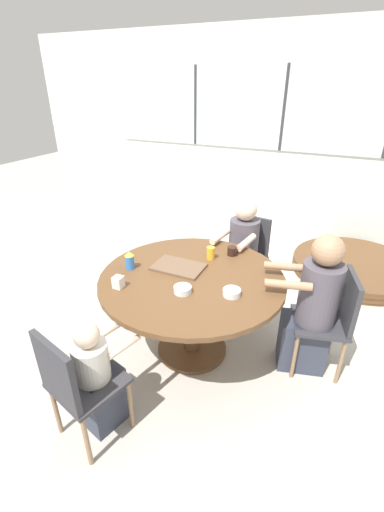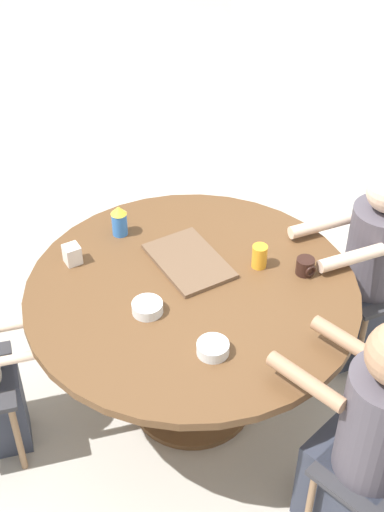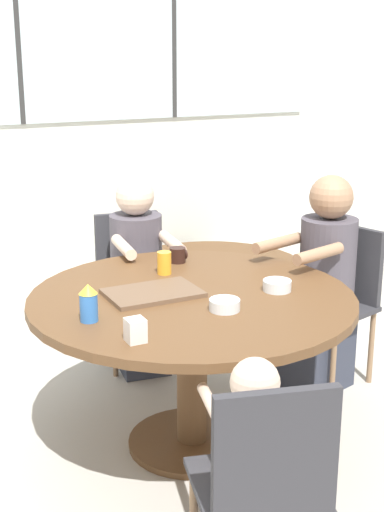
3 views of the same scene
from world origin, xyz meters
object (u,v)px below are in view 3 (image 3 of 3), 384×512
chair_for_toddler (265,481)px  person_woman_green_shirt (138,283)px  bowl_white_shallow (277,285)px  folded_table_stack (213,274)px  chair_for_man_blue_shirt (341,290)px  sippy_cup (89,302)px  person_man_blue_shirt (322,293)px  bowl_cereal (225,305)px  coffee_mug (178,255)px  milk_carton_small (135,330)px  person_toddler (250,485)px  juice_glass (164,263)px  chair_for_woman_green_shirt (131,273)px

chair_for_toddler → person_woman_green_shirt: size_ratio=0.78×
bowl_white_shallow → folded_table_stack: bearing=68.5°
chair_for_man_blue_shirt → chair_for_toddler: (-1.35, -1.35, 0.00)m
person_woman_green_shirt → sippy_cup: person_woman_green_shirt is taller
chair_for_man_blue_shirt → person_man_blue_shirt: 0.16m
chair_for_toddler → bowl_cereal: size_ratio=6.68×
chair_for_man_blue_shirt → chair_for_toddler: size_ratio=1.00×
coffee_mug → chair_for_toddler: bearing=-106.1°
coffee_mug → sippy_cup: 0.89m
chair_for_toddler → chair_for_man_blue_shirt: bearing=59.9°
coffee_mug → milk_carton_small: (-0.59, -0.86, 0.01)m
person_man_blue_shirt → person_toddler: person_man_blue_shirt is taller
chair_for_toddler → folded_table_stack: bearing=79.1°
juice_glass → milk_carton_small: 0.84m
chair_for_toddler → person_toddler: 0.20m
coffee_mug → sippy_cup: size_ratio=0.56×
person_woman_green_shirt → person_man_blue_shirt: 1.04m
chair_for_man_blue_shirt → chair_for_woman_green_shirt: bearing=33.8°
chair_for_toddler → milk_carton_small: (-0.14, 0.69, 0.27)m
chair_for_man_blue_shirt → juice_glass: size_ratio=7.89×
person_man_blue_shirt → person_toddler: (-1.15, -1.15, -0.15)m
chair_for_toddler → bowl_cereal: bearing=84.0°
person_woman_green_shirt → sippy_cup: size_ratio=7.16×
sippy_cup → coffee_mug: bearing=40.7°
chair_for_woman_green_shirt → person_toddler: bearing=86.6°
coffee_mug → milk_carton_small: bearing=-124.4°
juice_glass → bowl_white_shallow: size_ratio=0.86×
chair_for_woman_green_shirt → person_toddler: same height
sippy_cup → chair_for_toddler: bearing=-76.7°
chair_for_woman_green_shirt → folded_table_stack: bearing=-130.1°
sippy_cup → bowl_cereal: size_ratio=1.20×
person_woman_green_shirt → sippy_cup: 1.25m
sippy_cup → milk_carton_small: 0.29m
person_man_blue_shirt → folded_table_stack: person_man_blue_shirt is taller
chair_for_man_blue_shirt → folded_table_stack: size_ratio=0.59×
bowl_cereal → person_man_blue_shirt: bearing=28.6°
person_man_blue_shirt → coffee_mug: 0.82m
person_toddler → coffee_mug: person_toddler is taller
person_woman_green_shirt → folded_table_stack: person_woman_green_shirt is taller
folded_table_stack → chair_for_woman_green_shirt: bearing=-137.6°
chair_for_man_blue_shirt → chair_for_toddler: bearing=120.1°
chair_for_woman_green_shirt → milk_carton_small: bearing=76.3°
chair_for_man_blue_shirt → milk_carton_small: bearing=99.0°
chair_for_woman_green_shirt → person_toddler: size_ratio=1.00×
chair_for_toddler → person_toddler: bearing=90.0°
sippy_cup → juice_glass: sippy_cup is taller
chair_for_woman_green_shirt → chair_for_man_blue_shirt: same height
coffee_mug → juice_glass: (-0.15, -0.15, 0.02)m
chair_for_woman_green_shirt → juice_glass: 0.82m
person_man_blue_shirt → person_toddler: 1.63m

